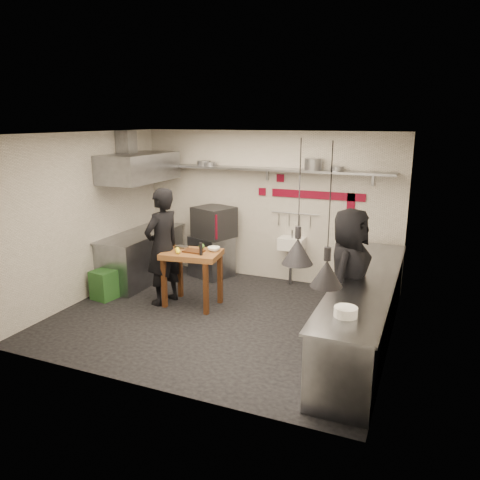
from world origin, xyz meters
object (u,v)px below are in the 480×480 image
at_px(green_bin, 104,285).
at_px(chef_left, 163,247).
at_px(prep_table, 192,279).
at_px(oven_stand, 212,256).
at_px(combi_oven, 214,222).
at_px(chef_right, 348,275).

height_order(green_bin, chef_left, chef_left).
height_order(green_bin, prep_table, prep_table).
height_order(oven_stand, prep_table, prep_table).
xyz_separation_m(combi_oven, prep_table, (0.30, -1.46, -0.63)).
xyz_separation_m(prep_table, chef_right, (2.55, -0.22, 0.47)).
xyz_separation_m(oven_stand, green_bin, (-1.17, -1.80, -0.15)).
xyz_separation_m(green_bin, chef_right, (4.09, 0.11, 0.68)).
bearing_deg(chef_left, chef_right, 102.12).
bearing_deg(green_bin, chef_left, 13.46).
xyz_separation_m(chef_left, chef_right, (3.05, -0.14, -0.04)).
height_order(oven_stand, chef_left, chef_left).
relative_size(green_bin, chef_left, 0.26).
height_order(green_bin, chef_right, chef_right).
height_order(combi_oven, chef_right, chef_right).
bearing_deg(chef_left, oven_stand, -169.82).
bearing_deg(combi_oven, prep_table, -57.94).
bearing_deg(chef_right, oven_stand, 67.88).
distance_m(chef_left, chef_right, 3.05).
bearing_deg(prep_table, oven_stand, 96.13).
xyz_separation_m(combi_oven, green_bin, (-1.24, -1.79, -0.84)).
distance_m(green_bin, chef_left, 1.29).
xyz_separation_m(combi_oven, chef_right, (2.85, -1.68, -0.16)).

